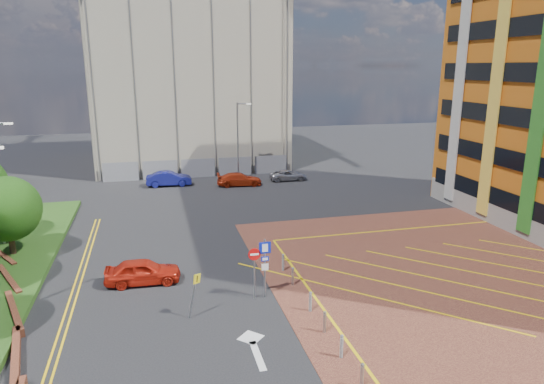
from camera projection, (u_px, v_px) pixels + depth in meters
name	position (u px, v px, depth m)	size (l,w,h in m)	color
ground	(260.00, 307.00, 24.06)	(140.00, 140.00, 0.00)	black
forecourt	(501.00, 278.00, 27.36)	(26.00, 26.00, 0.02)	brown
retaining_wall	(10.00, 313.00, 23.10)	(6.06, 20.33, 0.40)	brown
tree_c	(7.00, 209.00, 29.45)	(4.00, 4.00, 4.90)	#3D2B1C
lamp_back	(239.00, 138.00, 50.20)	(1.53, 0.16, 8.00)	#9EA0A8
sign_cluster	(261.00, 263.00, 24.56)	(1.17, 0.12, 3.20)	#9EA0A8
warning_sign	(194.00, 290.00, 22.73)	(0.67, 0.40, 2.25)	#9EA0A8
bollard_row	(315.00, 309.00, 22.92)	(0.14, 11.14, 0.90)	#9EA0A8
construction_building	(187.00, 71.00, 58.82)	(21.20, 19.20, 22.00)	#A39D85
construction_fence	(208.00, 168.00, 52.20)	(21.60, 0.06, 2.00)	gray
car_red_left	(143.00, 271.00, 26.59)	(1.63, 4.06, 1.38)	red
car_blue_back	(169.00, 179.00, 48.28)	(1.54, 4.43, 1.46)	navy
car_red_back	(239.00, 179.00, 48.39)	(1.81, 4.45, 1.29)	#B12A0F
car_silver_back	(288.00, 175.00, 50.66)	(1.79, 3.89, 1.08)	#99989E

